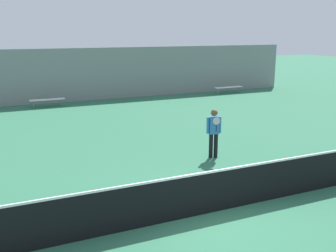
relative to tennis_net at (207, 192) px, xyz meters
The scene contains 6 objects.
ground_plane 0.55m from the tennis_net, ahead, with size 100.00×100.00×0.00m, color #2D6B4C.
tennis_net is the anchor object (origin of this frame).
tennis_player 4.39m from the tennis_net, 57.17° to the left, with size 0.51×0.46×1.72m.
bench_courtside_far 15.86m from the tennis_net, 95.60° to the left, with size 1.98×0.40×0.46m.
bench_adjacent_court 19.17m from the tennis_net, 55.45° to the left, with size 2.16×0.40×0.46m.
back_fence 17.03m from the tennis_net, 90.00° to the left, with size 31.78×0.06×3.29m.
Camera 1 is at (-4.50, -7.59, 4.31)m, focal length 42.00 mm.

